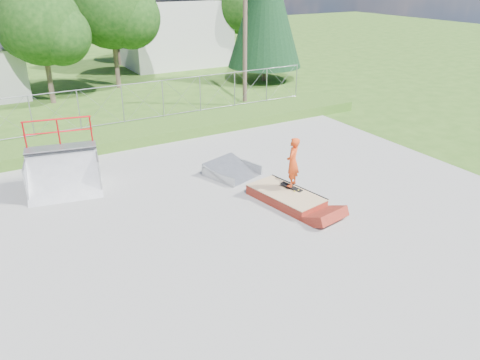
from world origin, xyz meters
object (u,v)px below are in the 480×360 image
object	(u,v)px
quarter_pipe	(61,160)
skater	(293,164)
flat_bank_ramp	(232,170)
grind_box	(286,197)

from	to	relation	value
quarter_pipe	skater	world-z (taller)	quarter_pipe
flat_bank_ramp	skater	world-z (taller)	skater
quarter_pipe	skater	distance (m)	7.83
quarter_pipe	grind_box	bearing A→B (deg)	-25.11
grind_box	quarter_pipe	size ratio (longest dim) A/B	1.17
flat_bank_ramp	skater	bearing A→B (deg)	-91.68
quarter_pipe	skater	xyz separation A→B (m)	(6.51, -4.35, 0.08)
skater	grind_box	bearing A→B (deg)	-13.78
grind_box	quarter_pipe	xyz separation A→B (m)	(-6.20, 4.48, 1.00)
grind_box	skater	size ratio (longest dim) A/B	1.67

